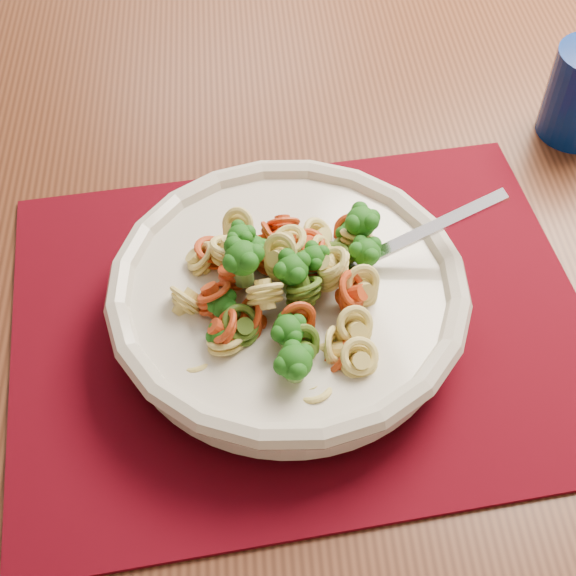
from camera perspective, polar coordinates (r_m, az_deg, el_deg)
name	(u,v)px	position (r m, az deg, el deg)	size (l,w,h in m)	color
dining_table	(231,271)	(0.81, -4.10, 1.21)	(1.67, 1.41, 0.71)	#582C18
placemat	(301,321)	(0.65, 0.94, -2.36)	(0.46, 0.36, 0.00)	#540310
pasta_bowl	(288,295)	(0.63, 0.00, -0.49)	(0.28, 0.28, 0.05)	beige
pasta_broccoli_heap	(288,283)	(0.62, 0.00, 0.35)	(0.24, 0.24, 0.06)	#D3C768
fork	(347,268)	(0.63, 4.21, 1.43)	(0.19, 0.02, 0.01)	silver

